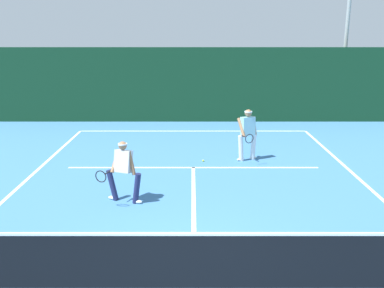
{
  "coord_description": "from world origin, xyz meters",
  "views": [
    {
      "loc": [
        -0.04,
        -6.19,
        4.08
      ],
      "look_at": [
        0.02,
        5.43,
        1.0
      ],
      "focal_mm": 40.18,
      "sensor_mm": 36.0,
      "label": 1
    }
  ],
  "objects_px": {
    "player_far": "(246,132)",
    "light_pole": "(347,6)",
    "tennis_ball": "(201,161)",
    "player_near": "(121,169)",
    "tennis_ball_extra": "(307,235)"
  },
  "relations": [
    {
      "from": "player_far",
      "to": "light_pole",
      "type": "height_order",
      "value": "light_pole"
    },
    {
      "from": "tennis_ball",
      "to": "player_near",
      "type": "bearing_deg",
      "value": -121.41
    },
    {
      "from": "player_near",
      "to": "player_far",
      "type": "height_order",
      "value": "player_far"
    },
    {
      "from": "tennis_ball_extra",
      "to": "light_pole",
      "type": "xyz_separation_m",
      "value": [
        4.84,
        12.72,
        5.13
      ]
    },
    {
      "from": "tennis_ball_extra",
      "to": "light_pole",
      "type": "relative_size",
      "value": 0.01
    },
    {
      "from": "tennis_ball_extra",
      "to": "light_pole",
      "type": "bearing_deg",
      "value": 69.16
    },
    {
      "from": "tennis_ball",
      "to": "light_pole",
      "type": "height_order",
      "value": "light_pole"
    },
    {
      "from": "tennis_ball",
      "to": "tennis_ball_extra",
      "type": "distance_m",
      "value": 5.57
    },
    {
      "from": "tennis_ball",
      "to": "tennis_ball_extra",
      "type": "height_order",
      "value": "same"
    },
    {
      "from": "player_far",
      "to": "light_pole",
      "type": "bearing_deg",
      "value": -150.29
    },
    {
      "from": "tennis_ball_extra",
      "to": "light_pole",
      "type": "height_order",
      "value": "light_pole"
    },
    {
      "from": "player_far",
      "to": "tennis_ball",
      "type": "xyz_separation_m",
      "value": [
        -1.42,
        -0.19,
        -0.89
      ]
    },
    {
      "from": "tennis_ball",
      "to": "tennis_ball_extra",
      "type": "xyz_separation_m",
      "value": [
        2.03,
        -5.19,
        0.0
      ]
    },
    {
      "from": "tennis_ball_extra",
      "to": "light_pole",
      "type": "distance_m",
      "value": 14.54
    },
    {
      "from": "tennis_ball",
      "to": "tennis_ball_extra",
      "type": "bearing_deg",
      "value": -68.61
    }
  ]
}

